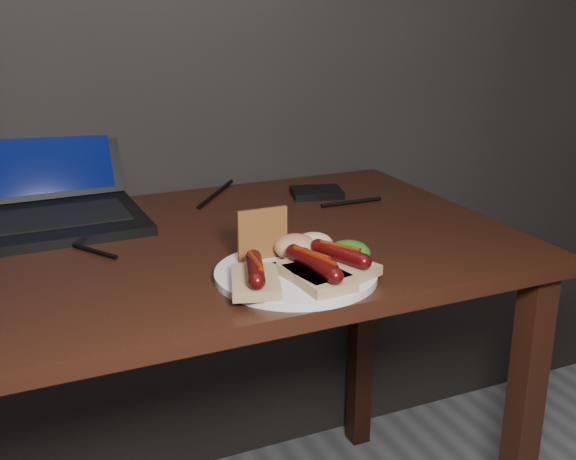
{
  "coord_description": "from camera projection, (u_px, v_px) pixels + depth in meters",
  "views": [
    {
      "loc": [
        -0.22,
        0.2,
        1.18
      ],
      "look_at": [
        0.22,
        1.19,
        0.82
      ],
      "focal_mm": 45.0,
      "sensor_mm": 36.0,
      "label": 1
    }
  ],
  "objects": [
    {
      "name": "salsa_mound",
      "position": [
        296.0,
        247.0,
        1.18
      ],
      "size": [
        0.07,
        0.07,
        0.04
      ],
      "primitive_type": "ellipsoid",
      "color": "#9E200F",
      "rests_on": "plate"
    },
    {
      "name": "bread_sausage_center",
      "position": [
        312.0,
        268.0,
        1.1
      ],
      "size": [
        0.09,
        0.13,
        0.04
      ],
      "color": "tan",
      "rests_on": "plate"
    },
    {
      "name": "bread_sausage_left",
      "position": [
        255.0,
        276.0,
        1.06
      ],
      "size": [
        0.1,
        0.13,
        0.04
      ],
      "color": "tan",
      "rests_on": "plate"
    },
    {
      "name": "crispbread",
      "position": [
        263.0,
        234.0,
        1.17
      ],
      "size": [
        0.09,
        0.01,
        0.08
      ],
      "primitive_type": "cube",
      "color": "brown",
      "rests_on": "plate"
    },
    {
      "name": "coleslaw_mound",
      "position": [
        314.0,
        244.0,
        1.2
      ],
      "size": [
        0.06,
        0.06,
        0.04
      ],
      "primitive_type": "ellipsoid",
      "color": "beige",
      "rests_on": "plate"
    },
    {
      "name": "desk_cables",
      "position": [
        130.0,
        225.0,
        1.37
      ],
      "size": [
        1.03,
        0.4,
        0.01
      ],
      "color": "black",
      "rests_on": "desk"
    },
    {
      "name": "desk",
      "position": [
        130.0,
        300.0,
        1.27
      ],
      "size": [
        1.4,
        0.7,
        0.75
      ],
      "color": "#33150C",
      "rests_on": "ground"
    },
    {
      "name": "salad_greens",
      "position": [
        349.0,
        253.0,
        1.15
      ],
      "size": [
        0.07,
        0.07,
        0.04
      ],
      "primitive_type": "ellipsoid",
      "color": "#1C5410",
      "rests_on": "plate"
    },
    {
      "name": "bread_sausage_extra",
      "position": [
        319.0,
        273.0,
        1.08
      ],
      "size": [
        0.08,
        0.12,
        0.04
      ],
      "color": "tan",
      "rests_on": "plate"
    },
    {
      "name": "bread_sausage_right",
      "position": [
        340.0,
        261.0,
        1.12
      ],
      "size": [
        0.11,
        0.13,
        0.04
      ],
      "color": "tan",
      "rests_on": "plate"
    },
    {
      "name": "hard_drive",
      "position": [
        317.0,
        193.0,
        1.58
      ],
      "size": [
        0.12,
        0.1,
        0.02
      ],
      "primitive_type": "cube",
      "rotation": [
        0.0,
        0.0,
        -0.26
      ],
      "color": "black",
      "rests_on": "desk"
    },
    {
      "name": "plate",
      "position": [
        296.0,
        274.0,
        1.13
      ],
      "size": [
        0.32,
        0.32,
        0.01
      ],
      "primitive_type": "cylinder",
      "rotation": [
        0.0,
        0.0,
        0.31
      ],
      "color": "silver",
      "rests_on": "desk"
    },
    {
      "name": "laptop",
      "position": [
        33.0,
        194.0,
        1.4
      ],
      "size": [
        0.39,
        0.36,
        0.25
      ],
      "color": "black",
      "rests_on": "desk"
    }
  ]
}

